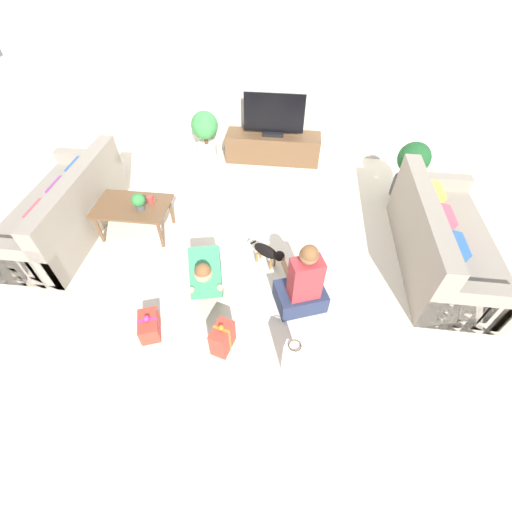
{
  "coord_description": "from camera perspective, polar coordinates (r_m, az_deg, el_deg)",
  "views": [
    {
      "loc": [
        0.53,
        -2.97,
        3.18
      ],
      "look_at": [
        0.23,
        -0.41,
        0.45
      ],
      "focal_mm": 24.0,
      "sensor_mm": 36.0,
      "label": 1
    }
  ],
  "objects": [
    {
      "name": "person_kneeling",
      "position": [
        3.78,
        -8.2,
        -2.69
      ],
      "size": [
        0.48,
        0.84,
        0.79
      ],
      "rotation": [
        0.0,
        0.0,
        0.22
      ],
      "color": "#23232D",
      "rests_on": "ground_plane"
    },
    {
      "name": "ground_plane",
      "position": [
        4.38,
        -2.3,
        0.08
      ],
      "size": [
        16.0,
        16.0,
        0.0
      ],
      "primitive_type": "plane",
      "color": "beige"
    },
    {
      "name": "person_sitting",
      "position": [
        3.65,
        7.8,
        -4.89
      ],
      "size": [
        0.63,
        0.59,
        0.95
      ],
      "rotation": [
        0.0,
        0.0,
        3.5
      ],
      "color": "#283351",
      "rests_on": "ground_plane"
    },
    {
      "name": "tv_console",
      "position": [
        6.08,
        2.82,
        17.62
      ],
      "size": [
        1.56,
        0.43,
        0.46
      ],
      "color": "brown",
      "rests_on": "ground_plane"
    },
    {
      "name": "tabletop_plant",
      "position": [
        4.52,
        -19.0,
        8.66
      ],
      "size": [
        0.17,
        0.17,
        0.22
      ],
      "color": "#4C4C51",
      "rests_on": "coffee_table"
    },
    {
      "name": "tv",
      "position": [
        5.85,
        3.02,
        22.13
      ],
      "size": [
        0.96,
        0.2,
        0.66
      ],
      "color": "black",
      "rests_on": "tv_console"
    },
    {
      "name": "sofa_left",
      "position": [
        5.18,
        -29.22,
        6.52
      ],
      "size": [
        0.93,
        2.05,
        0.88
      ],
      "rotation": [
        0.0,
        0.0,
        -1.57
      ],
      "color": "gray",
      "rests_on": "ground_plane"
    },
    {
      "name": "potted_plant_corner_right",
      "position": [
        5.55,
        24.41,
        13.42
      ],
      "size": [
        0.45,
        0.45,
        0.85
      ],
      "color": "#4C4C51",
      "rests_on": "ground_plane"
    },
    {
      "name": "dog",
      "position": [
        4.11,
        2.15,
        0.58
      ],
      "size": [
        0.45,
        0.31,
        0.32
      ],
      "rotation": [
        0.0,
        0.0,
        1.03
      ],
      "color": "black",
      "rests_on": "ground_plane"
    },
    {
      "name": "wall_back",
      "position": [
        5.93,
        1.46,
        28.15
      ],
      "size": [
        8.4,
        0.06,
        2.6
      ],
      "color": "white",
      "rests_on": "ground_plane"
    },
    {
      "name": "gift_box_a",
      "position": [
        3.77,
        -17.37,
        -11.02
      ],
      "size": [
        0.29,
        0.36,
        0.28
      ],
      "rotation": [
        0.0,
        0.0,
        0.35
      ],
      "color": "red",
      "rests_on": "ground_plane"
    },
    {
      "name": "coffee_table",
      "position": [
        4.72,
        -19.91,
        7.46
      ],
      "size": [
        0.94,
        0.6,
        0.45
      ],
      "color": "brown",
      "rests_on": "ground_plane"
    },
    {
      "name": "gift_box_b",
      "position": [
        3.49,
        -5.62,
        -13.41
      ],
      "size": [
        0.23,
        0.3,
        0.38
      ],
      "rotation": [
        0.0,
        0.0,
        -0.27
      ],
      "color": "red",
      "rests_on": "ground_plane"
    },
    {
      "name": "mug",
      "position": [
        4.63,
        -17.2,
        8.96
      ],
      "size": [
        0.12,
        0.08,
        0.09
      ],
      "color": "#B23D38",
      "rests_on": "coffee_table"
    },
    {
      "name": "potted_plant_back_left",
      "position": [
        6.1,
        -8.46,
        19.79
      ],
      "size": [
        0.44,
        0.44,
        0.8
      ],
      "color": "beige",
      "rests_on": "ground_plane"
    },
    {
      "name": "gift_bag_a",
      "position": [
        3.34,
        6.17,
        -16.49
      ],
      "size": [
        0.2,
        0.14,
        0.45
      ],
      "rotation": [
        0.0,
        0.0,
        -0.26
      ],
      "color": "white",
      "rests_on": "ground_plane"
    },
    {
      "name": "sofa_right",
      "position": [
        4.65,
        28.42,
        1.98
      ],
      "size": [
        0.93,
        2.05,
        0.88
      ],
      "rotation": [
        0.0,
        0.0,
        1.57
      ],
      "color": "gray",
      "rests_on": "ground_plane"
    }
  ]
}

